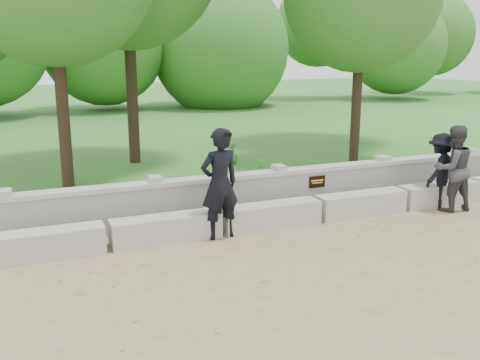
% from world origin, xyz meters
% --- Properties ---
extents(ground, '(80.00, 80.00, 0.00)m').
position_xyz_m(ground, '(0.00, 0.00, 0.00)').
color(ground, tan).
rests_on(ground, ground).
extents(lawn, '(40.00, 22.00, 0.25)m').
position_xyz_m(lawn, '(0.00, 14.00, 0.12)').
color(lawn, '#316825').
rests_on(lawn, ground).
extents(concrete_bench, '(11.90, 0.45, 0.45)m').
position_xyz_m(concrete_bench, '(0.00, 1.90, 0.22)').
color(concrete_bench, '#A5A39C').
rests_on(concrete_bench, ground).
extents(parapet_wall, '(12.50, 0.35, 0.90)m').
position_xyz_m(parapet_wall, '(0.00, 2.60, 0.46)').
color(parapet_wall, '#9B9993').
rests_on(parapet_wall, ground).
extents(man_main, '(0.77, 0.69, 1.95)m').
position_xyz_m(man_main, '(-2.08, 1.72, 0.97)').
color(man_main, black).
rests_on(man_main, ground).
extents(visitor_left, '(0.93, 0.76, 1.76)m').
position_xyz_m(visitor_left, '(2.87, 1.46, 0.88)').
color(visitor_left, '#37373B').
rests_on(visitor_left, ground).
extents(visitor_mid, '(1.16, 0.95, 1.56)m').
position_xyz_m(visitor_mid, '(2.86, 1.79, 0.78)').
color(visitor_mid, black).
rests_on(visitor_mid, ground).
extents(shrub_a, '(0.42, 0.34, 0.68)m').
position_xyz_m(shrub_a, '(-1.69, 3.30, 0.59)').
color(shrub_a, '#327628').
rests_on(shrub_a, lawn).
extents(shrub_b, '(0.34, 0.36, 0.52)m').
position_xyz_m(shrub_b, '(-0.07, 4.37, 0.51)').
color(shrub_b, '#327628').
rests_on(shrub_b, lawn).
extents(shrub_c, '(0.61, 0.55, 0.63)m').
position_xyz_m(shrub_c, '(5.62, 4.76, 0.57)').
color(shrub_c, '#327628').
rests_on(shrub_c, lawn).
extents(shrub_d, '(0.36, 0.38, 0.56)m').
position_xyz_m(shrub_d, '(0.06, 6.48, 0.53)').
color(shrub_d, '#327628').
rests_on(shrub_d, lawn).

